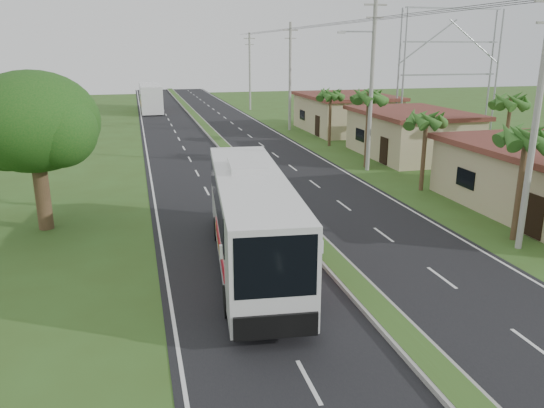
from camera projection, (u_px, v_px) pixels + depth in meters
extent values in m
plane|color=#37521E|center=(357.00, 288.00, 19.43)|extent=(180.00, 180.00, 0.00)
cube|color=black|center=(246.00, 170.00, 38.00)|extent=(14.00, 160.00, 0.02)
cube|color=gray|center=(246.00, 169.00, 37.98)|extent=(1.20, 160.00, 0.17)
cube|color=#37521E|center=(246.00, 168.00, 37.95)|extent=(0.95, 160.00, 0.02)
cube|color=silver|center=(151.00, 176.00, 36.41)|extent=(0.12, 160.00, 0.01)
cube|color=silver|center=(334.00, 166.00, 39.61)|extent=(0.12, 160.00, 0.01)
cube|color=tan|center=(411.00, 135.00, 42.73)|extent=(7.00, 10.00, 3.35)
cube|color=#4E211B|center=(412.00, 113.00, 42.21)|extent=(7.60, 10.60, 0.32)
cube|color=tan|center=(345.00, 114.00, 55.72)|extent=(8.00, 11.00, 3.50)
cube|color=#4E211B|center=(346.00, 96.00, 55.18)|extent=(8.60, 11.60, 0.32)
cylinder|color=#473321|center=(520.00, 187.00, 23.66)|extent=(0.26, 0.26, 5.00)
cylinder|color=#473321|center=(424.00, 153.00, 32.17)|extent=(0.26, 0.26, 4.60)
cylinder|color=#473321|center=(367.00, 131.00, 38.41)|extent=(0.26, 0.26, 5.40)
cylinder|color=#473321|center=(330.00, 119.00, 46.98)|extent=(0.26, 0.26, 4.80)
cylinder|color=#473321|center=(507.00, 136.00, 36.80)|extent=(0.26, 0.26, 5.20)
cylinder|color=#473321|center=(42.00, 189.00, 25.29)|extent=(0.70, 0.70, 4.00)
ellipsoid|color=#154713|center=(33.00, 122.00, 24.38)|extent=(6.00, 6.00, 4.68)
sphere|color=#154713|center=(6.00, 131.00, 24.93)|extent=(3.80, 3.80, 3.80)
sphere|color=#154713|center=(59.00, 130.00, 23.82)|extent=(3.40, 3.40, 3.40)
cylinder|color=gray|center=(536.00, 123.00, 21.76)|extent=(0.28, 0.28, 11.00)
cylinder|color=gray|center=(371.00, 85.00, 36.48)|extent=(0.28, 0.28, 12.00)
cube|color=gray|center=(376.00, 5.00, 35.01)|extent=(1.60, 0.12, 0.12)
cube|color=gray|center=(375.00, 18.00, 35.23)|extent=(1.20, 0.10, 0.10)
cube|color=gray|center=(358.00, 32.00, 35.20)|extent=(2.40, 0.10, 0.10)
cylinder|color=gray|center=(290.00, 77.00, 55.20)|extent=(0.28, 0.28, 11.00)
cube|color=gray|center=(290.00, 30.00, 53.87)|extent=(1.60, 0.12, 0.12)
cube|color=gray|center=(290.00, 38.00, 54.10)|extent=(1.20, 0.10, 0.10)
cylinder|color=gray|center=(250.00, 72.00, 73.85)|extent=(0.28, 0.28, 10.50)
cube|color=gray|center=(249.00, 38.00, 72.59)|extent=(1.60, 0.12, 0.12)
cube|color=gray|center=(249.00, 45.00, 72.81)|extent=(1.20, 0.10, 0.10)
cylinder|color=gray|center=(403.00, 75.00, 49.19)|extent=(0.18, 0.18, 12.00)
cylinder|color=gray|center=(497.00, 74.00, 51.58)|extent=(0.18, 0.18, 12.00)
cylinder|color=gray|center=(398.00, 75.00, 50.12)|extent=(0.18, 0.18, 12.00)
cylinder|color=gray|center=(490.00, 74.00, 52.51)|extent=(0.18, 0.18, 12.00)
cube|color=gray|center=(448.00, 75.00, 50.85)|extent=(10.00, 0.14, 0.14)
cube|color=gray|center=(451.00, 42.00, 50.00)|extent=(10.00, 0.14, 0.14)
cube|color=gray|center=(454.00, 8.00, 49.15)|extent=(10.00, 0.14, 0.14)
cube|color=silver|center=(251.00, 217.00, 20.71)|extent=(3.89, 12.72, 3.29)
cube|color=black|center=(249.00, 195.00, 21.09)|extent=(3.68, 10.23, 1.31)
cube|color=black|center=(275.00, 267.00, 14.68)|extent=(2.35, 0.38, 1.84)
cube|color=red|center=(255.00, 244.00, 19.70)|extent=(3.20, 5.67, 0.57)
cube|color=yellow|center=(251.00, 236.00, 21.26)|extent=(2.97, 3.39, 0.26)
cube|color=silver|center=(247.00, 165.00, 21.39)|extent=(1.71, 2.64, 0.29)
cylinder|color=black|center=(229.00, 301.00, 17.22)|extent=(0.44, 1.11, 1.08)
cylinder|color=black|center=(300.00, 297.00, 17.56)|extent=(0.44, 1.11, 1.08)
cylinder|color=black|center=(218.00, 229.00, 24.15)|extent=(0.44, 1.11, 1.08)
cylinder|color=black|center=(269.00, 226.00, 24.48)|extent=(0.44, 1.11, 1.08)
cube|color=white|center=(151.00, 97.00, 73.31)|extent=(2.76, 12.59, 3.50)
cube|color=black|center=(150.00, 89.00, 73.52)|extent=(2.81, 9.31, 1.19)
cube|color=#D05B14|center=(151.00, 103.00, 72.48)|extent=(2.80, 6.02, 0.38)
cylinder|color=black|center=(143.00, 112.00, 68.59)|extent=(0.33, 1.05, 1.05)
cylinder|color=black|center=(162.00, 111.00, 69.17)|extent=(0.33, 1.05, 1.05)
cylinder|color=black|center=(142.00, 104.00, 77.73)|extent=(0.33, 1.05, 1.05)
cylinder|color=black|center=(158.00, 104.00, 78.31)|extent=(0.33, 1.05, 1.05)
imported|color=black|center=(275.00, 231.00, 23.91)|extent=(1.83, 0.68, 1.07)
imported|color=maroon|center=(275.00, 210.00, 23.64)|extent=(0.74, 0.52, 1.90)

